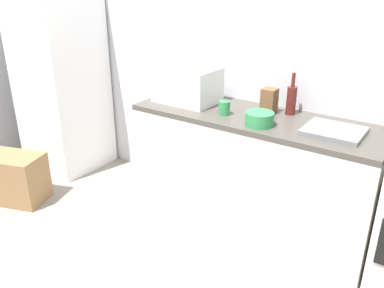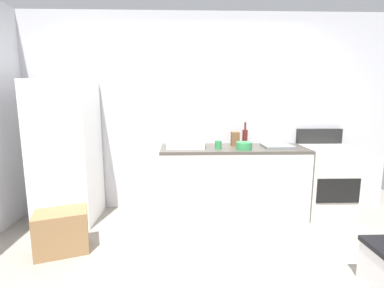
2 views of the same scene
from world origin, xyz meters
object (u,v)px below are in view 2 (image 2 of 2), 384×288
object	(u,v)px
mixing_bowl	(244,146)
cardboard_box_large	(62,232)
refrigerator	(66,152)
microwave	(185,137)
knife_block	(235,139)
stove_oven	(325,180)
wine_bottle	(245,137)
coffee_mug	(218,145)

from	to	relation	value
mixing_bowl	cardboard_box_large	bearing A→B (deg)	-161.15
refrigerator	microwave	distance (m)	1.47
knife_block	mixing_bowl	xyz separation A→B (m)	(0.06, -0.27, -0.04)
microwave	stove_oven	bearing A→B (deg)	-0.16
mixing_bowl	cardboard_box_large	size ratio (longest dim) A/B	0.39
wine_bottle	knife_block	xyz separation A→B (m)	(-0.14, -0.06, -0.02)
refrigerator	knife_block	bearing A→B (deg)	4.45
microwave	knife_block	world-z (taller)	microwave
refrigerator	cardboard_box_large	world-z (taller)	refrigerator
stove_oven	wine_bottle	distance (m)	1.18
coffee_mug	mixing_bowl	world-z (taller)	coffee_mug
coffee_mug	cardboard_box_large	size ratio (longest dim) A/B	0.21
refrigerator	cardboard_box_large	bearing A→B (deg)	-73.77
stove_oven	knife_block	world-z (taller)	stove_oven
stove_oven	coffee_mug	size ratio (longest dim) A/B	11.00
stove_oven	coffee_mug	bearing A→B (deg)	-175.72
refrigerator	knife_block	distance (m)	2.11
wine_bottle	coffee_mug	world-z (taller)	wine_bottle
wine_bottle	mixing_bowl	world-z (taller)	wine_bottle
microwave	cardboard_box_large	xyz separation A→B (m)	(-1.23, -0.83, -0.82)
stove_oven	cardboard_box_large	xyz separation A→B (m)	(-3.05, -0.82, -0.26)
stove_oven	microwave	world-z (taller)	microwave
refrigerator	stove_oven	world-z (taller)	refrigerator
coffee_mug	knife_block	world-z (taller)	knife_block
refrigerator	microwave	size ratio (longest dim) A/B	3.73
stove_oven	microwave	distance (m)	1.90
coffee_mug	cardboard_box_large	distance (m)	1.93
coffee_mug	microwave	bearing A→B (deg)	164.41
stove_oven	knife_block	distance (m)	1.29
refrigerator	knife_block	size ratio (longest dim) A/B	9.53
stove_oven	knife_block	xyz separation A→B (m)	(-1.17, 0.11, 0.52)
microwave	coffee_mug	size ratio (longest dim) A/B	4.60
refrigerator	coffee_mug	size ratio (longest dim) A/B	17.15
knife_block	cardboard_box_large	distance (m)	2.23
stove_oven	wine_bottle	xyz separation A→B (m)	(-1.03, 0.17, 0.54)
stove_oven	cardboard_box_large	world-z (taller)	stove_oven
coffee_mug	cardboard_box_large	world-z (taller)	coffee_mug
wine_bottle	refrigerator	bearing A→B (deg)	-174.22
stove_oven	mixing_bowl	xyz separation A→B (m)	(-1.11, -0.16, 0.48)
wine_bottle	microwave	bearing A→B (deg)	-168.01
refrigerator	mixing_bowl	bearing A→B (deg)	-2.89
microwave	mixing_bowl	xyz separation A→B (m)	(0.70, -0.17, -0.09)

